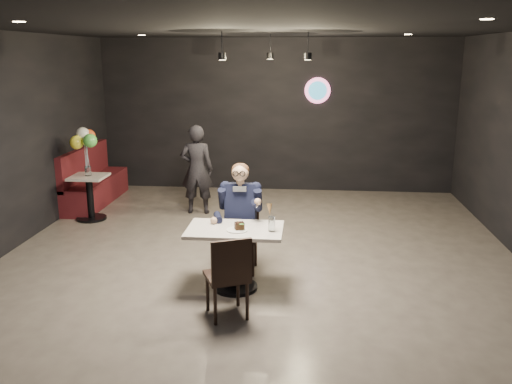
# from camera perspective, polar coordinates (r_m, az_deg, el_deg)

# --- Properties ---
(floor) EXTENTS (9.00, 9.00, 0.00)m
(floor) POSITION_cam_1_polar(r_m,az_deg,el_deg) (6.85, -0.17, -8.82)
(floor) COLOR slate
(floor) RESTS_ON ground
(wall_sign) EXTENTS (0.50, 0.06, 0.50)m
(wall_sign) POSITION_cam_1_polar(r_m,az_deg,el_deg) (10.76, 6.50, 10.57)
(wall_sign) COLOR pink
(wall_sign) RESTS_ON floor
(pendant_lights) EXTENTS (1.40, 1.20, 0.36)m
(pendant_lights) POSITION_cam_1_polar(r_m,az_deg,el_deg) (8.29, 1.20, 15.63)
(pendant_lights) COLOR black
(pendant_lights) RESTS_ON floor
(main_table) EXTENTS (1.10, 0.70, 0.75)m
(main_table) POSITION_cam_1_polar(r_m,az_deg,el_deg) (6.37, -2.20, -7.03)
(main_table) COLOR silver
(main_table) RESTS_ON floor
(chair_far) EXTENTS (0.42, 0.46, 0.92)m
(chair_far) POSITION_cam_1_polar(r_m,az_deg,el_deg) (6.85, -1.60, -4.69)
(chair_far) COLOR black
(chair_far) RESTS_ON floor
(chair_near) EXTENTS (0.57, 0.59, 0.92)m
(chair_near) POSITION_cam_1_polar(r_m,az_deg,el_deg) (5.72, -3.10, -8.69)
(chair_near) COLOR black
(chair_near) RESTS_ON floor
(seated_man) EXTENTS (0.60, 0.80, 1.44)m
(seated_man) POSITION_cam_1_polar(r_m,az_deg,el_deg) (6.77, -1.62, -2.61)
(seated_man) COLOR black
(seated_man) RESTS_ON floor
(dessert_plate) EXTENTS (0.25, 0.25, 0.01)m
(dessert_plate) POSITION_cam_1_polar(r_m,az_deg,el_deg) (6.16, -1.99, -4.01)
(dessert_plate) COLOR white
(dessert_plate) RESTS_ON main_table
(cake_slice) EXTENTS (0.12, 0.11, 0.07)m
(cake_slice) POSITION_cam_1_polar(r_m,az_deg,el_deg) (6.15, -1.76, -3.62)
(cake_slice) COLOR black
(cake_slice) RESTS_ON dessert_plate
(mint_leaf) EXTENTS (0.06, 0.04, 0.01)m
(mint_leaf) POSITION_cam_1_polar(r_m,az_deg,el_deg) (6.08, -1.53, -3.40)
(mint_leaf) COLOR #30832A
(mint_leaf) RESTS_ON cake_slice
(sundae_glass) EXTENTS (0.08, 0.08, 0.17)m
(sundae_glass) POSITION_cam_1_polar(r_m,az_deg,el_deg) (6.11, 1.67, -3.38)
(sundae_glass) COLOR silver
(sundae_glass) RESTS_ON main_table
(wafer_cone) EXTENTS (0.08, 0.08, 0.13)m
(wafer_cone) POSITION_cam_1_polar(r_m,az_deg,el_deg) (6.10, 1.45, -1.84)
(wafer_cone) COLOR tan
(wafer_cone) RESTS_ON sundae_glass
(booth_bench) EXTENTS (0.52, 2.07, 1.04)m
(booth_bench) POSITION_cam_1_polar(r_m,az_deg,el_deg) (10.38, -16.59, 1.65)
(booth_bench) COLOR #48120F
(booth_bench) RESTS_ON floor
(side_table) EXTENTS (0.56, 0.56, 0.70)m
(side_table) POSITION_cam_1_polar(r_m,az_deg,el_deg) (9.41, -17.05, -0.72)
(side_table) COLOR silver
(side_table) RESTS_ON floor
(balloon_vase) EXTENTS (0.10, 0.10, 0.16)m
(balloon_vase) POSITION_cam_1_polar(r_m,az_deg,el_deg) (9.30, -17.26, 2.12)
(balloon_vase) COLOR silver
(balloon_vase) RESTS_ON side_table
(balloon_bunch) EXTENTS (0.41, 0.41, 0.67)m
(balloon_bunch) POSITION_cam_1_polar(r_m,az_deg,el_deg) (9.23, -17.45, 4.60)
(balloon_bunch) COLOR #FFF435
(balloon_bunch) RESTS_ON balloon_vase
(passerby) EXTENTS (0.59, 0.41, 1.54)m
(passerby) POSITION_cam_1_polar(r_m,az_deg,el_deg) (9.33, -6.24, 2.37)
(passerby) COLOR black
(passerby) RESTS_ON floor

